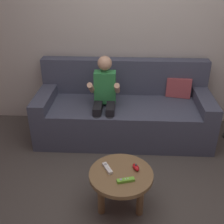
% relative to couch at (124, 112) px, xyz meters
% --- Properties ---
extents(ground_plane, '(8.06, 8.06, 0.00)m').
position_rel_couch_xyz_m(ground_plane, '(0.10, -1.32, -0.30)').
color(ground_plane, '#4C4742').
extents(wall_back, '(4.03, 0.05, 2.50)m').
position_rel_couch_xyz_m(wall_back, '(0.10, 0.39, 0.95)').
color(wall_back, beige).
rests_on(wall_back, ground).
extents(couch, '(2.02, 0.80, 0.87)m').
position_rel_couch_xyz_m(couch, '(0.00, 0.00, 0.00)').
color(couch, '#474C60').
rests_on(couch, ground).
extents(person_seated_on_couch, '(0.34, 0.41, 1.01)m').
position_rel_couch_xyz_m(person_seated_on_couch, '(-0.22, -0.18, 0.28)').
color(person_seated_on_couch, black).
rests_on(person_seated_on_couch, ground).
extents(coffee_table, '(0.52, 0.52, 0.39)m').
position_rel_couch_xyz_m(coffee_table, '(-0.01, -1.22, 0.02)').
color(coffee_table, brown).
rests_on(coffee_table, ground).
extents(game_remote_lime_near_edge, '(0.14, 0.07, 0.03)m').
position_rel_couch_xyz_m(game_remote_lime_near_edge, '(0.03, -1.32, 0.10)').
color(game_remote_lime_near_edge, '#72C638').
rests_on(game_remote_lime_near_edge, coffee_table).
extents(nunchuk_red, '(0.07, 0.10, 0.05)m').
position_rel_couch_xyz_m(nunchuk_red, '(0.11, -1.17, 0.11)').
color(nunchuk_red, red).
rests_on(nunchuk_red, coffee_table).
extents(game_remote_white_far_corner, '(0.10, 0.14, 0.03)m').
position_rel_couch_xyz_m(game_remote_white_far_corner, '(-0.12, -1.19, 0.10)').
color(game_remote_white_far_corner, white).
rests_on(game_remote_white_far_corner, coffee_table).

